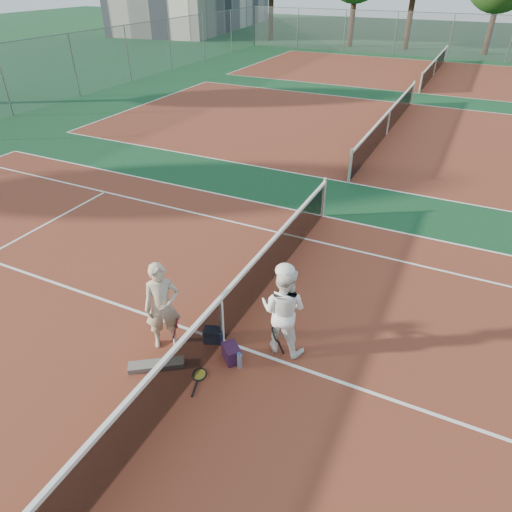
{
  "coord_description": "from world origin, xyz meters",
  "views": [
    {
      "loc": [
        3.22,
        -5.26,
        5.7
      ],
      "look_at": [
        0.0,
        1.37,
        1.05
      ],
      "focal_mm": 32.0,
      "sensor_mm": 36.0,
      "label": 1
    }
  ],
  "objects_px": {
    "player_a": "(162,306)",
    "sports_bag_navy": "(213,335)",
    "racket_black_held": "(275,342)",
    "racket_spare": "(199,375)",
    "racket_red": "(177,328)",
    "net_main": "(222,320)",
    "sports_bag_purple": "(231,353)",
    "water_bottle": "(240,361)",
    "player_b": "(283,310)"
  },
  "relations": [
    {
      "from": "player_a",
      "to": "racket_black_held",
      "type": "relative_size",
      "value": 2.92
    },
    {
      "from": "racket_spare",
      "to": "water_bottle",
      "type": "height_order",
      "value": "water_bottle"
    },
    {
      "from": "net_main",
      "to": "racket_spare",
      "type": "bearing_deg",
      "value": -86.83
    },
    {
      "from": "net_main",
      "to": "racket_black_held",
      "type": "relative_size",
      "value": 19.15
    },
    {
      "from": "player_b",
      "to": "racket_black_held",
      "type": "bearing_deg",
      "value": 74.63
    },
    {
      "from": "sports_bag_navy",
      "to": "water_bottle",
      "type": "xyz_separation_m",
      "value": [
        0.73,
        -0.38,
        0.02
      ]
    },
    {
      "from": "net_main",
      "to": "player_b",
      "type": "xyz_separation_m",
      "value": [
        1.02,
        0.33,
        0.34
      ]
    },
    {
      "from": "player_a",
      "to": "sports_bag_navy",
      "type": "relative_size",
      "value": 4.94
    },
    {
      "from": "sports_bag_navy",
      "to": "sports_bag_purple",
      "type": "height_order",
      "value": "sports_bag_purple"
    },
    {
      "from": "racket_spare",
      "to": "sports_bag_navy",
      "type": "relative_size",
      "value": 1.77
    },
    {
      "from": "player_b",
      "to": "sports_bag_navy",
      "type": "bearing_deg",
      "value": 18.03
    },
    {
      "from": "sports_bag_purple",
      "to": "racket_spare",
      "type": "bearing_deg",
      "value": -118.97
    },
    {
      "from": "player_b",
      "to": "racket_black_held",
      "type": "relative_size",
      "value": 2.95
    },
    {
      "from": "net_main",
      "to": "sports_bag_navy",
      "type": "height_order",
      "value": "net_main"
    },
    {
      "from": "player_b",
      "to": "racket_spare",
      "type": "height_order",
      "value": "player_b"
    },
    {
      "from": "racket_red",
      "to": "player_b",
      "type": "bearing_deg",
      "value": -13.54
    },
    {
      "from": "racket_black_held",
      "to": "racket_spare",
      "type": "distance_m",
      "value": 1.38
    },
    {
      "from": "racket_black_held",
      "to": "sports_bag_purple",
      "type": "xyz_separation_m",
      "value": [
        -0.61,
        -0.44,
        -0.14
      ]
    },
    {
      "from": "sports_bag_purple",
      "to": "player_a",
      "type": "bearing_deg",
      "value": -173.18
    },
    {
      "from": "racket_red",
      "to": "racket_spare",
      "type": "height_order",
      "value": "racket_red"
    },
    {
      "from": "racket_black_held",
      "to": "sports_bag_purple",
      "type": "distance_m",
      "value": 0.76
    },
    {
      "from": "racket_black_held",
      "to": "racket_spare",
      "type": "relative_size",
      "value": 0.96
    },
    {
      "from": "racket_spare",
      "to": "net_main",
      "type": "bearing_deg",
      "value": -14.3
    },
    {
      "from": "sports_bag_navy",
      "to": "racket_spare",
      "type": "bearing_deg",
      "value": -75.84
    },
    {
      "from": "sports_bag_navy",
      "to": "water_bottle",
      "type": "distance_m",
      "value": 0.82
    },
    {
      "from": "net_main",
      "to": "racket_red",
      "type": "distance_m",
      "value": 0.83
    },
    {
      "from": "player_a",
      "to": "racket_black_held",
      "type": "bearing_deg",
      "value": -21.43
    },
    {
      "from": "net_main",
      "to": "player_a",
      "type": "bearing_deg",
      "value": -151.86
    },
    {
      "from": "player_a",
      "to": "water_bottle",
      "type": "distance_m",
      "value": 1.61
    },
    {
      "from": "player_a",
      "to": "racket_spare",
      "type": "relative_size",
      "value": 2.79
    },
    {
      "from": "sports_bag_navy",
      "to": "water_bottle",
      "type": "relative_size",
      "value": 1.13
    },
    {
      "from": "player_a",
      "to": "sports_bag_purple",
      "type": "height_order",
      "value": "player_a"
    },
    {
      "from": "racket_red",
      "to": "sports_bag_purple",
      "type": "xyz_separation_m",
      "value": [
        1.08,
        0.01,
        -0.15
      ]
    },
    {
      "from": "net_main",
      "to": "player_a",
      "type": "relative_size",
      "value": 6.57
    },
    {
      "from": "racket_red",
      "to": "net_main",
      "type": "bearing_deg",
      "value": -9.64
    },
    {
      "from": "racket_red",
      "to": "racket_black_held",
      "type": "xyz_separation_m",
      "value": [
        1.69,
        0.45,
        -0.01
      ]
    },
    {
      "from": "racket_black_held",
      "to": "racket_spare",
      "type": "bearing_deg",
      "value": 19.23
    },
    {
      "from": "player_b",
      "to": "sports_bag_navy",
      "type": "height_order",
      "value": "player_b"
    },
    {
      "from": "net_main",
      "to": "water_bottle",
      "type": "xyz_separation_m",
      "value": [
        0.57,
        -0.43,
        -0.36
      ]
    },
    {
      "from": "net_main",
      "to": "racket_spare",
      "type": "relative_size",
      "value": 18.3
    },
    {
      "from": "player_b",
      "to": "water_bottle",
      "type": "relative_size",
      "value": 5.64
    },
    {
      "from": "player_b",
      "to": "racket_black_held",
      "type": "distance_m",
      "value": 0.6
    },
    {
      "from": "sports_bag_navy",
      "to": "racket_black_held",
      "type": "bearing_deg",
      "value": 8.91
    },
    {
      "from": "player_a",
      "to": "racket_red",
      "type": "height_order",
      "value": "player_a"
    },
    {
      "from": "racket_spare",
      "to": "water_bottle",
      "type": "bearing_deg",
      "value": -67.11
    },
    {
      "from": "sports_bag_purple",
      "to": "racket_red",
      "type": "bearing_deg",
      "value": -179.44
    },
    {
      "from": "player_a",
      "to": "player_b",
      "type": "relative_size",
      "value": 0.99
    },
    {
      "from": "net_main",
      "to": "sports_bag_purple",
      "type": "relative_size",
      "value": 30.76
    },
    {
      "from": "racket_black_held",
      "to": "water_bottle",
      "type": "relative_size",
      "value": 1.91
    },
    {
      "from": "player_a",
      "to": "player_b",
      "type": "bearing_deg",
      "value": -16.37
    }
  ]
}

